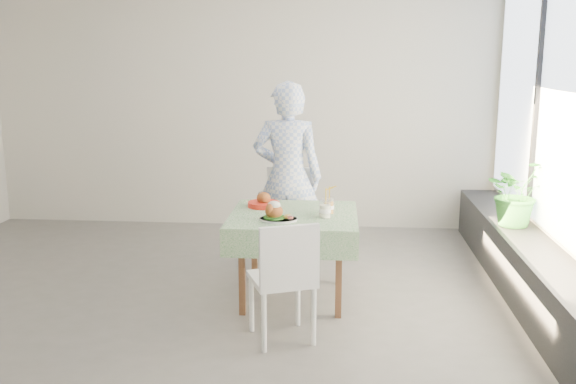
# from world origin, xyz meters

# --- Properties ---
(floor) EXTENTS (6.00, 6.00, 0.00)m
(floor) POSITION_xyz_m (0.00, 0.00, 0.00)
(floor) COLOR #575452
(floor) RESTS_ON ground
(wall_back) EXTENTS (6.00, 0.02, 2.80)m
(wall_back) POSITION_xyz_m (0.00, 2.50, 1.40)
(wall_back) COLOR beige
(wall_back) RESTS_ON ground
(wall_front) EXTENTS (6.00, 0.02, 2.80)m
(wall_front) POSITION_xyz_m (0.00, -2.50, 1.40)
(wall_front) COLOR beige
(wall_front) RESTS_ON ground
(wall_right) EXTENTS (0.02, 5.00, 2.80)m
(wall_right) POSITION_xyz_m (3.00, 0.00, 1.40)
(wall_right) COLOR beige
(wall_right) RESTS_ON ground
(window_pane) EXTENTS (0.01, 4.80, 2.18)m
(window_pane) POSITION_xyz_m (2.97, 0.00, 1.65)
(window_pane) COLOR #D1E0F9
(window_pane) RESTS_ON ground
(window_ledge) EXTENTS (0.40, 4.80, 0.50)m
(window_ledge) POSITION_xyz_m (2.80, 0.00, 0.25)
(window_ledge) COLOR black
(window_ledge) RESTS_ON ground
(cafe_table) EXTENTS (1.05, 1.05, 0.74)m
(cafe_table) POSITION_xyz_m (0.82, 0.06, 0.46)
(cafe_table) COLOR brown
(cafe_table) RESTS_ON ground
(chair_far) EXTENTS (0.48, 0.48, 0.98)m
(chair_far) POSITION_xyz_m (0.73, 0.77, 0.30)
(chair_far) COLOR white
(chair_far) RESTS_ON ground
(chair_near) EXTENTS (0.55, 0.55, 0.90)m
(chair_near) POSITION_xyz_m (0.80, -0.75, 0.28)
(chair_near) COLOR white
(chair_near) RESTS_ON ground
(diner) EXTENTS (0.67, 0.45, 1.81)m
(diner) POSITION_xyz_m (0.70, 0.85, 0.90)
(diner) COLOR #88A2DB
(diner) RESTS_ON ground
(main_dish) EXTENTS (0.31, 0.31, 0.16)m
(main_dish) POSITION_xyz_m (0.70, -0.17, 0.79)
(main_dish) COLOR white
(main_dish) RESTS_ON cafe_table
(juice_cup_orange) EXTENTS (0.10, 0.10, 0.27)m
(juice_cup_orange) POSITION_xyz_m (1.11, 0.10, 0.80)
(juice_cup_orange) COLOR white
(juice_cup_orange) RESTS_ON cafe_table
(juice_cup_lemonade) EXTENTS (0.10, 0.10, 0.29)m
(juice_cup_lemonade) POSITION_xyz_m (1.08, -0.04, 0.81)
(juice_cup_lemonade) COLOR white
(juice_cup_lemonade) RESTS_ON cafe_table
(second_dish) EXTENTS (0.28, 0.28, 0.13)m
(second_dish) POSITION_xyz_m (0.54, 0.30, 0.78)
(second_dish) COLOR red
(second_dish) RESTS_ON cafe_table
(potted_plant) EXTENTS (0.72, 0.69, 0.62)m
(potted_plant) POSITION_xyz_m (2.80, 0.78, 0.81)
(potted_plant) COLOR #2F7527
(potted_plant) RESTS_ON window_ledge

